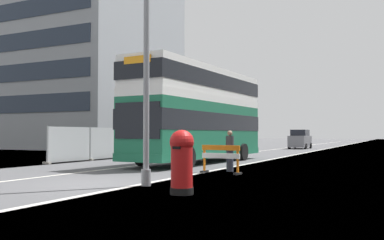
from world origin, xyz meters
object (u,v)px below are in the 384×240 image
pedestrian_at_kerb (230,151)px  car_oncoming_near (233,139)px  car_receding_mid (300,140)px  double_decker_bus (199,113)px  red_pillar_postbox (182,159)px  lamppost_foreground (146,49)px  roadworks_barrier (221,156)px

pedestrian_at_kerb → car_oncoming_near: bearing=110.3°
car_oncoming_near → car_receding_mid: car_oncoming_near is taller
double_decker_bus → car_receding_mid: 25.49m
red_pillar_postbox → double_decker_bus: bearing=113.0°
double_decker_bus → red_pillar_postbox: 12.34m
lamppost_foreground → car_oncoming_near: (-7.50, 27.33, -3.05)m
double_decker_bus → car_oncoming_near: (-4.53, 17.23, -1.61)m
double_decker_bus → roadworks_barrier: bearing=-57.2°
red_pillar_postbox → roadworks_barrier: bearing=102.7°
car_receding_mid → pedestrian_at_kerb: 30.01m
car_receding_mid → lamppost_foreground: bearing=-85.3°
double_decker_bus → car_receding_mid: double_decker_bus is taller
red_pillar_postbox → car_receding_mid: (-4.73, 36.66, 0.05)m
red_pillar_postbox → car_oncoming_near: car_oncoming_near is taller
roadworks_barrier → pedestrian_at_kerb: (0.02, 0.98, 0.15)m
car_oncoming_near → roadworks_barrier: bearing=-70.6°
double_decker_bus → lamppost_foreground: bearing=-73.6°
car_receding_mid → pedestrian_at_kerb: car_receding_mid is taller
roadworks_barrier → car_receding_mid: size_ratio=0.41×
roadworks_barrier → lamppost_foreground: bearing=-95.6°
lamppost_foreground → car_oncoming_near: size_ratio=2.12×
double_decker_bus → red_pillar_postbox: double_decker_bus is taller
roadworks_barrier → car_oncoming_near: car_oncoming_near is taller
lamppost_foreground → pedestrian_at_kerb: bearing=85.1°
double_decker_bus → pedestrian_at_kerb: double_decker_bus is taller
double_decker_bus → car_receding_mid: bearing=89.9°
red_pillar_postbox → pedestrian_at_kerb: pedestrian_at_kerb is taller
lamppost_foreground → pedestrian_at_kerb: size_ratio=5.15×
double_decker_bus → red_pillar_postbox: (4.77, -11.23, -1.80)m
car_oncoming_near → red_pillar_postbox: bearing=-71.9°
red_pillar_postbox → car_receding_mid: size_ratio=0.40×
pedestrian_at_kerb → double_decker_bus: bearing=128.3°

